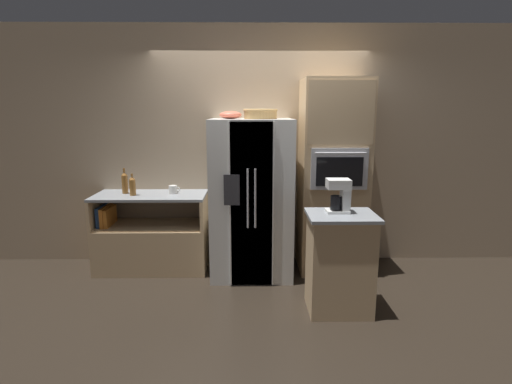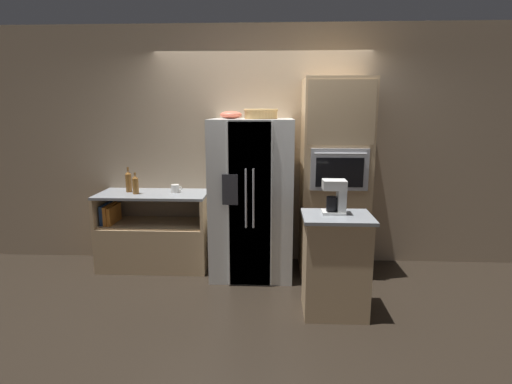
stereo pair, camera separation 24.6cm
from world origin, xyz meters
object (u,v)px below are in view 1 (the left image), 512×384
object	(u,v)px
wall_oven	(333,177)
fruit_bowl	(231,115)
wicker_basket	(261,113)
bottle_short	(132,186)
bottle_tall	(125,182)
refrigerator	(252,198)
coffee_maker	(341,194)
mug	(173,189)

from	to	relation	value
wall_oven	fruit_bowl	bearing A→B (deg)	-173.73
wicker_basket	bottle_short	xyz separation A→B (m)	(-1.44, 0.07, -0.80)
fruit_bowl	bottle_short	distance (m)	1.36
bottle_tall	refrigerator	bearing A→B (deg)	-6.58
wall_oven	wicker_basket	xyz separation A→B (m)	(-0.82, -0.11, 0.71)
wall_oven	bottle_short	distance (m)	2.26
bottle_tall	coffee_maker	world-z (taller)	coffee_maker
refrigerator	bottle_tall	size ratio (longest dim) A/B	5.96
wall_oven	coffee_maker	world-z (taller)	wall_oven
coffee_maker	bottle_short	bearing A→B (deg)	156.95
bottle_tall	coffee_maker	xyz separation A→B (m)	(2.26, -1.02, 0.07)
mug	bottle_short	bearing A→B (deg)	-167.39
mug	coffee_maker	distance (m)	1.98
wall_oven	mug	bearing A→B (deg)	178.15
refrigerator	bottle_short	world-z (taller)	refrigerator
fruit_bowl	bottle_short	bearing A→B (deg)	175.53
wicker_basket	bottle_tall	bearing A→B (deg)	173.42
bottle_short	coffee_maker	bearing A→B (deg)	-23.05
refrigerator	wicker_basket	distance (m)	0.94
bottle_tall	bottle_short	distance (m)	0.16
refrigerator	mug	xyz separation A→B (m)	(-0.90, 0.16, 0.07)
wicker_basket	mug	size ratio (longest dim) A/B	2.85
bottle_short	bottle_tall	bearing A→B (deg)	137.60
wicker_basket	mug	bearing A→B (deg)	170.47
wicker_basket	mug	distance (m)	1.33
mug	refrigerator	bearing A→B (deg)	-9.84
bottle_tall	mug	size ratio (longest dim) A/B	2.25
refrigerator	wall_oven	bearing A→B (deg)	6.05
fruit_bowl	bottle_short	xyz separation A→B (m)	(-1.11, 0.09, -0.78)
wall_oven	fruit_bowl	xyz separation A→B (m)	(-1.14, -0.13, 0.69)
bottle_short	mug	xyz separation A→B (m)	(0.43, 0.10, -0.06)
wicker_basket	fruit_bowl	xyz separation A→B (m)	(-0.32, -0.02, -0.02)
coffee_maker	bottle_tall	bearing A→B (deg)	155.71
bottle_tall	mug	world-z (taller)	bottle_tall
bottle_tall	bottle_short	size ratio (longest dim) A/B	1.18
fruit_bowl	coffee_maker	bearing A→B (deg)	-38.80
wall_oven	bottle_tall	bearing A→B (deg)	178.31
fruit_bowl	bottle_short	size ratio (longest dim) A/B	0.96
fruit_bowl	mug	distance (m)	1.10
fruit_bowl	mug	bearing A→B (deg)	164.82
coffee_maker	wall_oven	bearing A→B (deg)	82.86
wall_oven	wicker_basket	size ratio (longest dim) A/B	5.88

